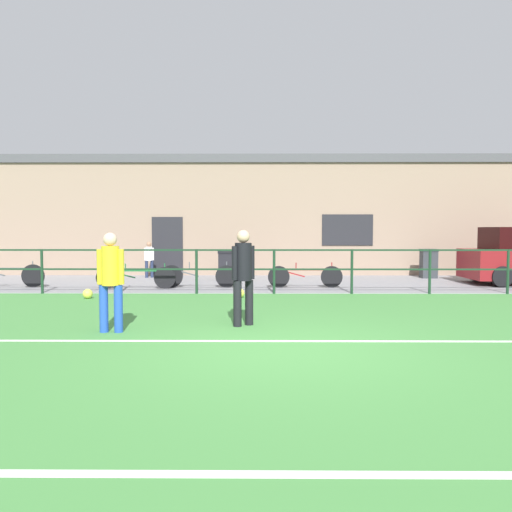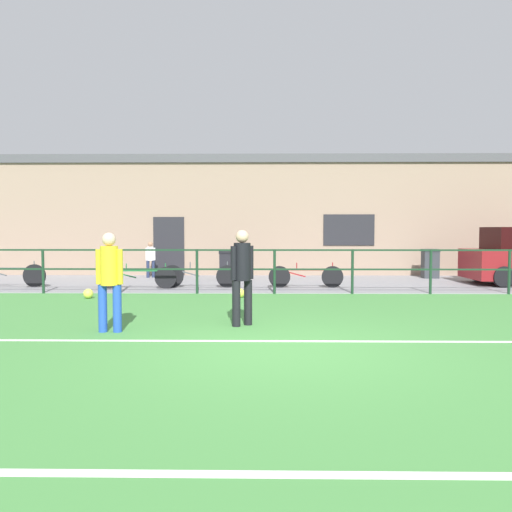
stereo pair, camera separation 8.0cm
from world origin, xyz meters
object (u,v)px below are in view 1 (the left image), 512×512
Objects in this scene: bicycle_parked_2 at (136,277)px; bicycle_parked_4 at (199,276)px; trash_bin_0 at (228,265)px; spectator_child at (149,257)px; soccer_ball_spare at (88,294)px; trash_bin_1 at (429,263)px; player_striker at (111,276)px; player_goalkeeper at (243,272)px; soccer_ball_match at (240,293)px; bicycle_parked_3 at (305,276)px; bicycle_parked_0 at (5,275)px.

bicycle_parked_4 is at bearing 9.43° from bicycle_parked_2.
bicycle_parked_2 is at bearing -170.57° from bicycle_parked_4.
spectator_child is at bearing 166.29° from trash_bin_0.
bicycle_parked_4 is at bearing 41.87° from soccer_ball_spare.
trash_bin_1 is at bearing 27.16° from soccer_ball_spare.
player_goalkeeper is at bearing -163.40° from player_striker.
soccer_ball_spare is at bearing 64.16° from spectator_child.
soccer_ball_match is 0.11× the size of bicycle_parked_3.
bicycle_parked_4 is 7.96m from trash_bin_1.
bicycle_parked_4 is 2.32× the size of trash_bin_0.
bicycle_parked_2 is (-3.16, 5.24, -0.60)m from player_goalkeeper.
bicycle_parked_4 is at bearing -106.44° from trash_bin_0.
bicycle_parked_3 is at bearing 48.09° from soccer_ball_match.
soccer_ball_match is at bearing 102.04° from spectator_child.
spectator_child is at bearing 95.79° from bicycle_parked_2.
bicycle_parked_3 is at bearing 21.80° from soccer_ball_spare.
trash_bin_1 is at bearing 21.24° from bicycle_parked_4.
bicycle_parked_4 reaches higher than bicycle_parked_3.
soccer_ball_match is at bearing -131.91° from bicycle_parked_3.
soccer_ball_match is 3.40m from bicycle_parked_2.
player_striker is 1.71× the size of trash_bin_0.
player_goalkeeper is at bearing -38.60° from bicycle_parked_0.
bicycle_parked_4 is at bearing 122.13° from soccer_ball_match.
soccer_ball_match is 2.33m from bicycle_parked_4.
player_striker is 7.08× the size of soccer_ball_match.
trash_bin_0 reaches higher than bicycle_parked_3.
bicycle_parked_2 is 2.26× the size of trash_bin_1.
player_goalkeeper reaches higher than bicycle_parked_0.
soccer_ball_spare is at bearing -176.85° from soccer_ball_match.
bicycle_parked_2 is (0.69, 1.87, 0.22)m from soccer_ball_spare.
player_striker is at bearing -21.26° from player_goalkeeper.
spectator_child reaches higher than bicycle_parked_4.
soccer_ball_spare is 0.24× the size of trash_bin_1.
bicycle_parked_4 is at bearing 180.00° from bicycle_parked_3.
player_striker reaches higher than bicycle_parked_4.
soccer_ball_match is 0.19× the size of spectator_child.
soccer_ball_spare is 5.82m from bicycle_parked_3.
bicycle_parked_2 is (3.77, -0.29, -0.02)m from bicycle_parked_0.
trash_bin_0 is (0.67, 2.27, 0.14)m from bicycle_parked_4.
soccer_ball_spare is at bearing -124.80° from trash_bin_0.
bicycle_parked_3 is 3.25m from trash_bin_0.
bicycle_parked_0 is (-6.92, 5.53, -0.58)m from player_goalkeeper.
bicycle_parked_3 is at bearing -44.40° from trash_bin_0.
trash_bin_0 reaches higher than bicycle_parked_4.
bicycle_parked_0 is at bearing 144.94° from soccer_ball_spare.
bicycle_parked_2 is at bearing -4.34° from bicycle_parked_0.
bicycle_parked_0 is 8.48m from bicycle_parked_3.
spectator_child is 1.29× the size of trash_bin_0.
soccer_ball_match is 4.29m from trash_bin_0.
trash_bin_1 is (9.46, -0.05, -0.20)m from spectator_child.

